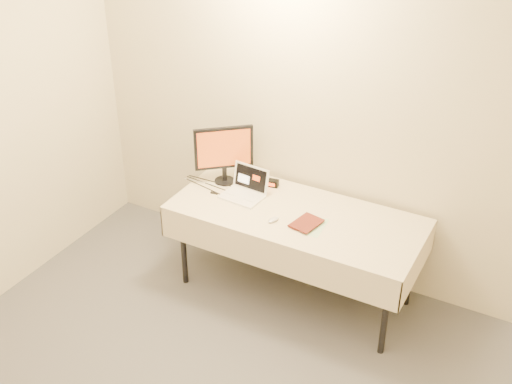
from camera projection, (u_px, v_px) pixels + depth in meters
The scene contains 9 objects.
back_wall at pixel (325, 114), 4.72m from camera, with size 4.00×0.10×2.70m, color beige.
table at pixel (296, 220), 4.72m from camera, with size 1.86×0.81×0.74m.
laptop at pixel (246, 189), 4.88m from camera, with size 0.33×0.29×0.21m.
monitor at pixel (224, 151), 4.95m from camera, with size 0.37×0.32×0.47m.
book at pixel (297, 207), 4.54m from camera, with size 0.17×0.02×0.23m, color maroon.
alarm_clock at pixel (270, 183), 5.02m from camera, with size 0.14×0.08×0.06m.
clicker at pixel (273, 220), 4.59m from camera, with size 0.05×0.10×0.02m, color silver.
paper_form at pixel (317, 227), 4.53m from camera, with size 0.10×0.25×0.00m, color #BAE5B6.
usb_dongle at pixel (214, 193), 4.92m from camera, with size 0.06×0.02×0.01m, color black.
Camera 1 is at (1.63, -1.57, 3.26)m, focal length 45.00 mm.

